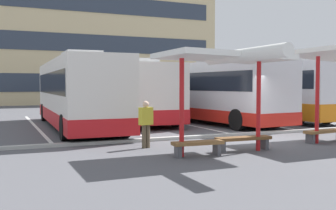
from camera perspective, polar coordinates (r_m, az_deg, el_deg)
ground_plane at (r=15.89m, az=12.27°, el=-4.74°), size 160.00×160.00×0.00m
terminal_building at (r=50.01m, az=-12.83°, el=12.84°), size 31.81×10.72×24.33m
coach_bus_0 at (r=19.79m, az=-13.06°, el=1.62°), size 2.86×12.13×3.59m
coach_bus_1 at (r=22.80m, az=-4.99°, el=1.69°), size 3.31×10.62×3.50m
coach_bus_2 at (r=22.69m, az=5.07°, el=1.94°), size 3.72×12.47×3.66m
coach_bus_3 at (r=24.88m, az=13.83°, el=1.95°), size 3.25×10.75×3.74m
lane_stripe_0 at (r=21.00m, az=-18.55°, el=-2.97°), size 0.16×14.00×0.01m
lane_stripe_1 at (r=21.64m, az=-8.68°, el=-2.69°), size 0.16×14.00×0.01m
lane_stripe_2 at (r=22.87m, az=0.37°, el=-2.36°), size 0.16×14.00×0.01m
lane_stripe_3 at (r=24.61m, az=8.32°, el=-2.02°), size 0.16×14.00×0.01m
lane_stripe_4 at (r=26.76m, az=15.10°, el=-1.70°), size 0.16×14.00×0.01m
waiting_shelter_0 at (r=11.90m, az=8.47°, el=6.55°), size 3.71×4.22×3.10m
bench_0 at (r=11.65m, az=4.32°, el=-5.80°), size 1.57×0.51×0.45m
bench_1 at (r=12.83m, az=10.84°, el=-5.01°), size 1.89×0.51×0.45m
bench_2 at (r=15.67m, az=21.85°, el=-3.73°), size 2.03×0.65×0.45m
platform_kerb at (r=16.63m, az=10.42°, el=-4.18°), size 44.00×0.24×0.12m
waiting_passenger_0 at (r=13.11m, az=-3.21°, el=-2.37°), size 0.49×0.32×1.56m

